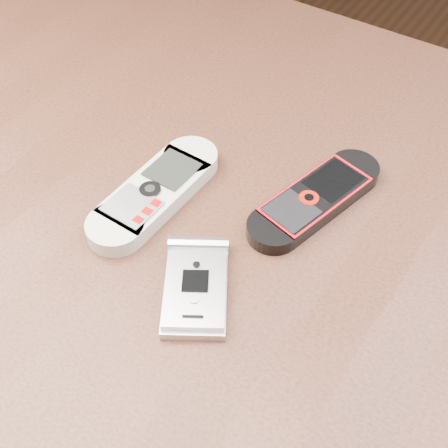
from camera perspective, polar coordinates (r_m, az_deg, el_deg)
table at (r=0.66m, az=-0.37°, el=-6.48°), size 1.20×0.80×0.75m
nokia_white at (r=0.60m, az=-6.32°, el=2.93°), size 0.06×0.17×0.02m
nokia_black_red at (r=0.60m, az=8.34°, el=2.32°), size 0.09×0.17×0.02m
motorola_razr at (r=0.52m, az=-2.63°, el=-5.90°), size 0.10×0.12×0.02m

